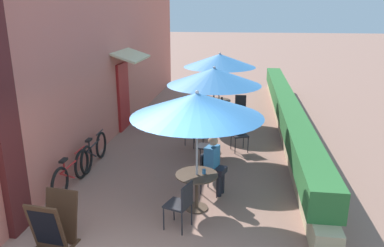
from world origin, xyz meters
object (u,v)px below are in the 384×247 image
seated_patron_near_left (214,162)px  coffee_cup_mid (214,125)px  cafe_chair_far_right (240,106)px  cafe_chair_mid_left (208,144)px  cafe_chair_far_left (197,106)px  coffee_cup_far (222,98)px  patio_umbrella_far (220,60)px  patio_umbrella_near (197,105)px  menu_board (54,222)px  coffee_cup_near (204,172)px  cafe_chair_mid_right (239,132)px  patio_table_near (197,183)px  patio_umbrella_mid (214,77)px  cafe_chair_near_right (182,202)px  bicycle_second (94,151)px  cafe_chair_near_left (209,169)px  bicycle_leaning (71,173)px  cafe_chair_mid_back (192,129)px  patio_table_mid (213,134)px  patio_table_far (219,105)px

seated_patron_near_left → coffee_cup_mid: 2.39m
cafe_chair_far_right → cafe_chair_mid_left: bearing=78.9°
cafe_chair_far_left → coffee_cup_far: bearing=10.0°
patio_umbrella_far → cafe_chair_mid_left: bearing=-89.7°
patio_umbrella_near → cafe_chair_far_left: patio_umbrella_near is taller
coffee_cup_mid → menu_board: size_ratio=0.10×
coffee_cup_near → patio_umbrella_far: 6.18m
seated_patron_near_left → cafe_chair_mid_right: bearing=-170.9°
coffee_cup_mid → menu_board: menu_board is taller
cafe_chair_mid_left → patio_table_near: bearing=-170.5°
coffee_cup_near → patio_umbrella_mid: size_ratio=0.04×
patio_umbrella_mid → cafe_chair_near_right: bearing=-93.6°
patio_table_near → bicycle_second: bicycle_second is taller
patio_table_near → patio_umbrella_mid: bearing=88.8°
cafe_chair_near_right → cafe_chair_far_right: (0.90, 6.90, 0.00)m
cafe_chair_near_right → bicycle_second: 3.58m
cafe_chair_near_left → bicycle_leaning: (-2.93, -0.23, -0.16)m
patio_umbrella_far → bicycle_second: bearing=-122.3°
cafe_chair_mid_back → coffee_cup_mid: cafe_chair_mid_back is taller
cafe_chair_mid_right → menu_board: (-2.83, -4.80, -0.08)m
cafe_chair_mid_right → cafe_chair_far_right: bearing=-110.2°
patio_table_near → patio_table_mid: (0.06, 2.96, 0.00)m
patio_table_mid → patio_table_far: same height
cafe_chair_mid_back → patio_umbrella_far: patio_umbrella_far is taller
patio_table_mid → cafe_chair_mid_left: (-0.05, -0.74, -0.02)m
patio_umbrella_far → menu_board: 8.04m
patio_umbrella_far → coffee_cup_mid: bearing=-88.7°
seated_patron_near_left → cafe_chair_far_left: (-1.03, 5.31, -0.17)m
cafe_chair_mid_right → bicycle_leaning: cafe_chair_mid_right is taller
coffee_cup_mid → cafe_chair_far_right: cafe_chair_far_right is taller
seated_patron_near_left → patio_umbrella_mid: 2.66m
cafe_chair_mid_back → patio_umbrella_far: bearing=118.3°
cafe_chair_mid_left → cafe_chair_far_left: same height
patio_table_mid → cafe_chair_mid_right: cafe_chair_mid_right is taller
cafe_chair_far_right → bicycle_second: cafe_chair_far_right is taller
patio_table_near → menu_board: menu_board is taller
patio_umbrella_near → cafe_chair_near_right: (-0.17, -0.73, -1.55)m
patio_umbrella_mid → cafe_chair_far_left: (-0.82, 3.04, -1.55)m
cafe_chair_near_left → patio_table_far: (-0.18, 5.36, 0.02)m
patio_table_far → bicycle_second: bicycle_second is taller
cafe_chair_mid_left → cafe_chair_mid_right: (0.72, 1.07, 0.00)m
patio_umbrella_near → cafe_chair_far_left: size_ratio=2.76×
cafe_chair_far_left → menu_board: menu_board is taller
coffee_cup_far → cafe_chair_near_right: bearing=-92.1°
cafe_chair_mid_left → bicycle_second: cafe_chair_mid_left is taller
cafe_chair_mid_right → cafe_chair_far_left: same height
cafe_chair_near_right → bicycle_leaning: cafe_chair_near_right is taller
bicycle_second → cafe_chair_far_right: bearing=49.9°
seated_patron_near_left → patio_umbrella_mid: patio_umbrella_mid is taller
seated_patron_near_left → cafe_chair_near_right: (-0.45, -1.42, -0.17)m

